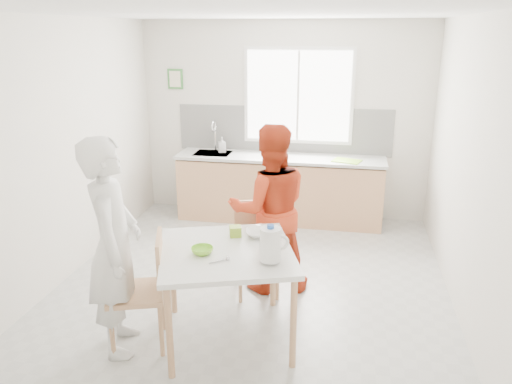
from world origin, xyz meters
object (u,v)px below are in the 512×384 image
(milk_jug, at_px, (271,244))
(wine_bottle_a, at_px, (283,144))
(dining_table, at_px, (227,259))
(bowl_white, at_px, (258,233))
(person_red, at_px, (270,209))
(person_white, at_px, (114,247))
(bowl_green, at_px, (202,251))
(chair_far, at_px, (256,243))
(chair_left, at_px, (145,286))
(wine_bottle_b, at_px, (279,144))

(milk_jug, distance_m, wine_bottle_a, 3.14)
(dining_table, height_order, milk_jug, milk_jug)
(bowl_white, bearing_deg, milk_jug, -69.06)
(person_red, bearing_deg, person_white, 31.39)
(bowl_white, distance_m, wine_bottle_a, 2.64)
(dining_table, relative_size, person_white, 0.75)
(person_white, distance_m, person_red, 1.63)
(dining_table, relative_size, wine_bottle_a, 4.25)
(bowl_green, height_order, bowl_white, bowl_green)
(chair_far, relative_size, milk_jug, 3.17)
(chair_left, relative_size, bowl_green, 5.46)
(person_white, bearing_deg, wine_bottle_a, -34.10)
(chair_far, bearing_deg, person_red, 11.68)
(chair_left, height_order, bowl_white, chair_left)
(person_white, height_order, bowl_green, person_white)
(chair_far, distance_m, wine_bottle_b, 2.18)
(milk_jug, relative_size, wine_bottle_b, 0.98)
(person_white, bearing_deg, chair_far, -56.68)
(person_white, xyz_separation_m, bowl_green, (0.68, 0.17, -0.05))
(bowl_white, bearing_deg, wine_bottle_a, 93.14)
(chair_left, bearing_deg, person_white, -90.00)
(dining_table, bearing_deg, person_red, 78.08)
(person_red, relative_size, wine_bottle_a, 5.35)
(chair_left, bearing_deg, dining_table, 90.00)
(dining_table, distance_m, person_white, 0.91)
(chair_left, xyz_separation_m, bowl_white, (0.85, 0.54, 0.32))
(dining_table, relative_size, chair_left, 1.39)
(chair_left, relative_size, person_red, 0.57)
(chair_left, xyz_separation_m, chair_far, (0.72, 1.10, -0.03))
(bowl_white, bearing_deg, person_red, 90.25)
(person_white, xyz_separation_m, bowl_white, (1.06, 0.61, -0.05))
(dining_table, distance_m, chair_far, 0.92)
(dining_table, height_order, wine_bottle_b, wine_bottle_b)
(wine_bottle_a, bearing_deg, wine_bottle_b, 142.55)
(dining_table, height_order, chair_far, chair_far)
(chair_left, relative_size, wine_bottle_b, 3.27)
(milk_jug, bearing_deg, dining_table, 139.05)
(chair_left, bearing_deg, bowl_green, 84.00)
(bowl_green, bearing_deg, person_red, 70.62)
(chair_left, xyz_separation_m, person_red, (0.84, 1.18, 0.32))
(wine_bottle_a, distance_m, wine_bottle_b, 0.07)
(milk_jug, bearing_deg, chair_far, 88.66)
(bowl_green, xyz_separation_m, wine_bottle_a, (0.24, 3.07, 0.22))
(person_white, bearing_deg, person_red, -58.61)
(chair_far, xyz_separation_m, person_white, (-0.93, -1.17, 0.39))
(chair_left, height_order, wine_bottle_a, wine_bottle_a)
(person_red, relative_size, bowl_white, 7.63)
(chair_left, distance_m, wine_bottle_b, 3.32)
(dining_table, bearing_deg, bowl_green, -147.63)
(dining_table, relative_size, bowl_white, 6.06)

